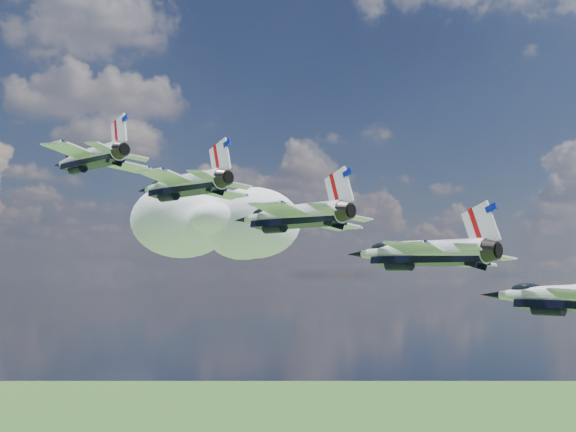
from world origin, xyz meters
name	(u,v)px	position (x,y,z in m)	size (l,w,h in m)	color
cloud_far	(221,231)	(58.31, 181.82, 161.35)	(54.01, 42.43, 21.22)	white
jet_0	(87,158)	(-6.20, 33.64, 159.47)	(10.82, 16.03, 4.79)	silver
jet_1	(180,185)	(1.70, 24.40, 155.89)	(10.82, 16.03, 4.79)	white
jet_2	(288,216)	(9.60, 15.17, 152.31)	(10.82, 16.03, 4.79)	white
jet_3	(416,253)	(17.49, 5.93, 148.73)	(10.82, 16.03, 4.79)	silver
jet_4	(569,297)	(25.39, -3.31, 145.15)	(10.82, 16.03, 4.79)	white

